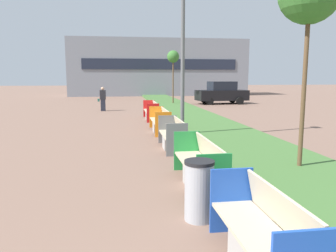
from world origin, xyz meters
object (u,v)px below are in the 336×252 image
at_px(bench_grey_frame, 173,137).
at_px(bench_red_frame, 152,112).
at_px(bench_green_frame, 200,168).
at_px(bench_orange_frame, 161,123).
at_px(pedestrian_walking, 103,99).
at_px(sapling_tree_far, 173,58).
at_px(street_lamp_post, 183,28).
at_px(litter_bin, 199,190).
at_px(bench_blue_frame, 261,239).
at_px(parked_car_distant, 222,93).

relative_size(bench_grey_frame, bench_red_frame, 0.81).
relative_size(bench_green_frame, bench_orange_frame, 0.97).
bearing_deg(bench_grey_frame, bench_red_frame, 89.96).
bearing_deg(pedestrian_walking, sapling_tree_far, 35.22).
xyz_separation_m(street_lamp_post, pedestrian_walking, (-3.38, 10.36, -3.12)).
bearing_deg(sapling_tree_far, street_lamp_post, -97.67).
bearing_deg(pedestrian_walking, bench_orange_frame, -72.49).
bearing_deg(bench_grey_frame, bench_orange_frame, 89.90).
distance_m(bench_grey_frame, sapling_tree_far, 16.32).
distance_m(bench_orange_frame, litter_bin, 8.40).
bearing_deg(bench_orange_frame, pedestrian_walking, 107.51).
distance_m(bench_orange_frame, pedestrian_walking, 9.22).
bearing_deg(bench_grey_frame, street_lamp_post, 70.08).
height_order(bench_blue_frame, sapling_tree_far, sapling_tree_far).
bearing_deg(bench_blue_frame, bench_red_frame, 89.98).
bearing_deg(bench_green_frame, parked_car_distant, 71.43).
bearing_deg(bench_green_frame, bench_grey_frame, 90.08).
bearing_deg(bench_orange_frame, parked_car_distant, 63.12).
xyz_separation_m(litter_bin, sapling_tree_far, (2.91, 20.90, 3.24)).
distance_m(bench_grey_frame, parked_car_distant, 17.90).
bearing_deg(bench_green_frame, street_lamp_post, 83.32).
height_order(bench_grey_frame, pedestrian_walking, pedestrian_walking).
xyz_separation_m(bench_red_frame, sapling_tree_far, (2.51, 8.55, 3.34)).
relative_size(street_lamp_post, parked_car_distant, 1.63).
bearing_deg(bench_red_frame, pedestrian_walking, 119.86).
height_order(bench_green_frame, bench_orange_frame, same).
height_order(pedestrian_walking, parked_car_distant, parked_car_distant).
height_order(bench_blue_frame, bench_grey_frame, same).
bearing_deg(bench_red_frame, bench_blue_frame, -90.02).
bearing_deg(street_lamp_post, bench_grey_frame, -109.92).
bearing_deg(street_lamp_post, litter_bin, -98.46).
relative_size(sapling_tree_far, parked_car_distant, 0.98).
bearing_deg(sapling_tree_far, bench_grey_frame, -99.05).
bearing_deg(bench_red_frame, litter_bin, -91.88).
height_order(bench_blue_frame, pedestrian_walking, pedestrian_walking).
distance_m(street_lamp_post, pedestrian_walking, 11.33).
relative_size(bench_blue_frame, bench_green_frame, 0.82).
bearing_deg(sapling_tree_far, bench_red_frame, -106.33).
xyz_separation_m(litter_bin, street_lamp_post, (1.01, 6.82, 3.44)).
distance_m(bench_grey_frame, bench_red_frame, 7.22).
relative_size(bench_red_frame, sapling_tree_far, 0.57).
height_order(bench_blue_frame, bench_red_frame, same).
xyz_separation_m(bench_orange_frame, litter_bin, (-0.41, -8.39, 0.10)).
bearing_deg(street_lamp_post, pedestrian_walking, 108.08).
xyz_separation_m(bench_green_frame, sapling_tree_far, (2.51, 19.28, 3.34)).
bearing_deg(bench_blue_frame, bench_orange_frame, 89.97).
xyz_separation_m(bench_green_frame, pedestrian_walking, (-2.77, 15.56, 0.42)).
distance_m(street_lamp_post, parked_car_distant, 16.36).
distance_m(bench_green_frame, sapling_tree_far, 19.73).
bearing_deg(parked_car_distant, pedestrian_walking, -160.04).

